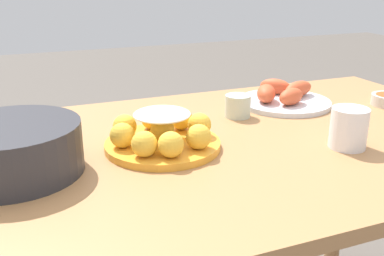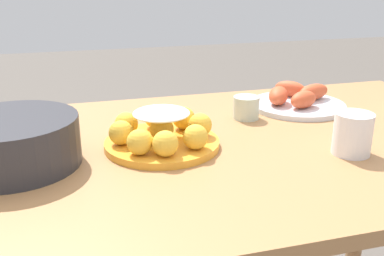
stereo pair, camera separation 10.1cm
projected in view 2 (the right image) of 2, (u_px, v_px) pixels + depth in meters
The scene contains 6 objects.
dining_table at pixel (220, 180), 1.08m from camera, with size 1.51×0.84×0.77m.
cake_plate at pixel (162, 133), 1.00m from camera, with size 0.26×0.26×0.09m.
serving_bowl at pixel (12, 141), 0.90m from camera, with size 0.27×0.27×0.10m.
seafood_platter at pixel (297, 100), 1.30m from camera, with size 0.27×0.27×0.06m.
cup_near at pixel (246, 108), 1.20m from camera, with size 0.07×0.07×0.06m.
cup_far at pixel (353, 134), 0.96m from camera, with size 0.08×0.08×0.09m.
Camera 2 is at (0.33, 0.92, 1.15)m, focal length 42.00 mm.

